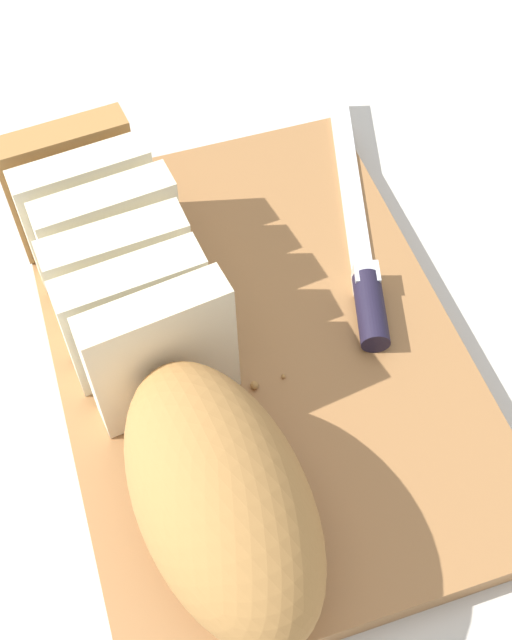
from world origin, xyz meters
TOP-DOWN VIEW (x-y plane):
  - ground_plane at (0.00, 0.00)m, footprint 3.00×3.00m
  - cutting_board at (0.00, 0.00)m, footprint 0.44×0.31m
  - bread_loaf at (-0.04, 0.08)m, footprint 0.40×0.14m
  - bread_knife at (0.03, -0.10)m, footprint 0.29×0.11m
  - crumb_near_knife at (-0.02, 0.03)m, footprint 0.00×0.00m
  - crumb_near_loaf at (-0.04, 0.01)m, footprint 0.01×0.01m
  - crumb_stray_left at (-0.04, -0.01)m, footprint 0.00×0.00m

SIDE VIEW (x-z plane):
  - ground_plane at x=0.00m, z-range 0.00..0.00m
  - cutting_board at x=0.00m, z-range 0.00..0.02m
  - crumb_stray_left at x=-0.04m, z-range 0.02..0.03m
  - crumb_near_knife at x=-0.02m, z-range 0.02..0.03m
  - crumb_near_loaf at x=-0.04m, z-range 0.02..0.03m
  - bread_knife at x=0.03m, z-range 0.02..0.04m
  - bread_loaf at x=-0.04m, z-range 0.02..0.13m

